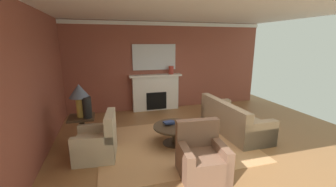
% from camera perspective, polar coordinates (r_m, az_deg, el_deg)
% --- Properties ---
extents(ground_plane, '(8.63, 8.63, 0.00)m').
position_cam_1_polar(ground_plane, '(5.33, 8.02, -12.75)').
color(ground_plane, olive).
extents(wall_fireplace, '(7.24, 0.12, 3.01)m').
position_cam_1_polar(wall_fireplace, '(7.72, -0.89, 7.21)').
color(wall_fireplace, brown).
rests_on(wall_fireplace, ground_plane).
extents(wall_window, '(0.12, 6.58, 3.01)m').
position_cam_1_polar(wall_window, '(4.92, -31.98, 1.59)').
color(wall_window, brown).
rests_on(wall_window, ground_plane).
extents(ceiling_panel, '(7.24, 6.58, 0.06)m').
position_cam_1_polar(ceiling_panel, '(5.11, 7.74, 21.17)').
color(ceiling_panel, white).
extents(crown_moulding, '(7.24, 0.08, 0.12)m').
position_cam_1_polar(crown_moulding, '(7.62, -0.77, 17.87)').
color(crown_moulding, white).
extents(area_rug, '(3.43, 2.71, 0.01)m').
position_cam_1_polar(area_rug, '(5.25, 1.79, -12.97)').
color(area_rug, tan).
rests_on(area_rug, ground_plane).
extents(fireplace, '(1.80, 0.35, 1.25)m').
position_cam_1_polar(fireplace, '(7.58, -3.27, 0.05)').
color(fireplace, white).
rests_on(fireplace, ground_plane).
extents(mantel_mirror, '(1.50, 0.04, 0.87)m').
position_cam_1_polar(mantel_mirror, '(7.51, -3.61, 9.54)').
color(mantel_mirror, silver).
extents(sofa, '(0.95, 2.12, 0.85)m').
position_cam_1_polar(sofa, '(6.02, 16.61, -6.98)').
color(sofa, tan).
rests_on(sofa, ground_plane).
extents(armchair_near_window, '(0.89, 0.89, 0.95)m').
position_cam_1_polar(armchair_near_window, '(4.80, -18.01, -12.37)').
color(armchair_near_window, '#C1B293').
rests_on(armchair_near_window, ground_plane).
extents(armchair_facing_fireplace, '(0.86, 0.86, 0.95)m').
position_cam_1_polar(armchair_facing_fireplace, '(4.08, 8.83, -16.65)').
color(armchair_facing_fireplace, brown).
rests_on(armchair_facing_fireplace, ground_plane).
extents(coffee_table, '(1.00, 1.00, 0.45)m').
position_cam_1_polar(coffee_table, '(5.12, 1.81, -9.66)').
color(coffee_table, '#3D2D1E').
rests_on(coffee_table, ground_plane).
extents(side_table, '(0.56, 0.56, 0.70)m').
position_cam_1_polar(side_table, '(5.39, -21.55, -8.69)').
color(side_table, '#3D2D1E').
rests_on(side_table, ground_plane).
extents(table_lamp, '(0.44, 0.44, 0.75)m').
position_cam_1_polar(table_lamp, '(5.15, -22.34, -0.13)').
color(table_lamp, '#B28E38').
rests_on(table_lamp, side_table).
extents(vase_mantel_right, '(0.18, 0.18, 0.28)m').
position_cam_1_polar(vase_mantel_right, '(7.53, 0.84, 6.17)').
color(vase_mantel_right, '#9E3328').
rests_on(vase_mantel_right, fireplace).
extents(vase_on_side_table, '(0.19, 0.19, 0.47)m').
position_cam_1_polar(vase_on_side_table, '(5.09, -20.50, -3.48)').
color(vase_on_side_table, black).
rests_on(vase_on_side_table, side_table).
extents(book_red_cover, '(0.20, 0.17, 0.06)m').
position_cam_1_polar(book_red_cover, '(5.18, 0.60, -7.63)').
color(book_red_cover, navy).
rests_on(book_red_cover, coffee_table).
extents(book_art_folio, '(0.26, 0.19, 0.04)m').
position_cam_1_polar(book_art_folio, '(5.07, 0.11, -7.54)').
color(book_art_folio, navy).
rests_on(book_art_folio, coffee_table).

